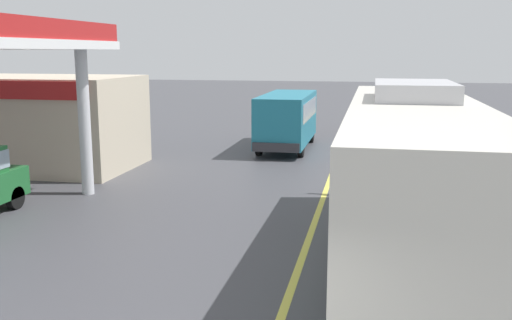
# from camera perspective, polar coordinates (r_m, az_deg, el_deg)

# --- Properties ---
(ground) EXTENTS (120.00, 120.00, 0.00)m
(ground) POSITION_cam_1_polar(r_m,az_deg,el_deg) (24.43, 8.16, 0.47)
(ground) COLOR #424247
(lane_divider_stripe) EXTENTS (0.16, 50.00, 0.01)m
(lane_divider_stripe) POSITION_cam_1_polar(r_m,az_deg,el_deg) (19.53, 7.26, -2.08)
(lane_divider_stripe) COLOR #D8CC4C
(lane_divider_stripe) RESTS_ON ground
(coach_bus_main) EXTENTS (2.60, 11.04, 3.69)m
(coach_bus_main) POSITION_cam_1_polar(r_m,az_deg,el_deg) (11.78, 15.27, -2.36)
(coach_bus_main) COLOR silver
(coach_bus_main) RESTS_ON ground
(gas_station_roadside) EXTENTS (9.10, 11.95, 5.10)m
(gas_station_roadside) POSITION_cam_1_polar(r_m,az_deg,el_deg) (21.21, -23.68, 5.29)
(gas_station_roadside) COLOR #B21E1E
(gas_station_roadside) RESTS_ON ground
(minibus_opposing_lane) EXTENTS (2.04, 6.13, 2.44)m
(minibus_opposing_lane) POSITION_cam_1_polar(r_m,az_deg,el_deg) (25.71, 3.11, 4.39)
(minibus_opposing_lane) COLOR teal
(minibus_opposing_lane) RESTS_ON ground
(car_trailing_behind_bus) EXTENTS (1.70, 4.20, 1.82)m
(car_trailing_behind_bus) POSITION_cam_1_polar(r_m,az_deg,el_deg) (31.25, 12.25, 4.44)
(car_trailing_behind_bus) COLOR maroon
(car_trailing_behind_bus) RESTS_ON ground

